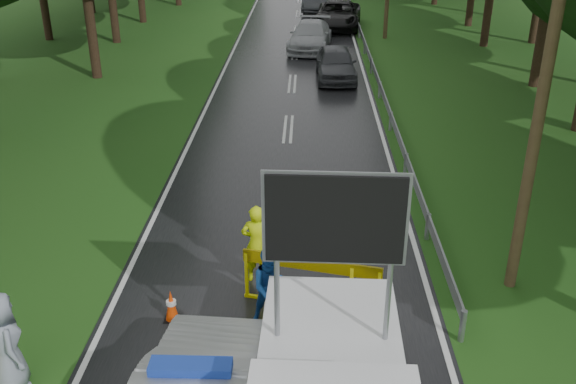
{
  "coord_description": "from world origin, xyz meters",
  "views": [
    {
      "loc": [
        0.67,
        -10.08,
        7.9
      ],
      "look_at": [
        0.24,
        3.89,
        1.3
      ],
      "focal_mm": 40.0,
      "sensor_mm": 36.0,
      "label": 1
    }
  ],
  "objects_px": {
    "officer": "(257,244)",
    "queue_car_second": "(310,36)",
    "queue_car_third": "(338,15)",
    "civilian": "(271,287)",
    "barrier": "(311,271)",
    "queue_car_first": "(336,63)"
  },
  "relations": [
    {
      "from": "officer",
      "to": "civilian",
      "type": "distance_m",
      "value": 1.55
    },
    {
      "from": "barrier",
      "to": "queue_car_first",
      "type": "xyz_separation_m",
      "value": [
        1.17,
        17.9,
        -0.16
      ]
    },
    {
      "from": "civilian",
      "to": "queue_car_first",
      "type": "relative_size",
      "value": 0.38
    },
    {
      "from": "barrier",
      "to": "queue_car_third",
      "type": "xyz_separation_m",
      "value": [
        1.72,
        29.9,
        -0.09
      ]
    },
    {
      "from": "queue_car_third",
      "to": "queue_car_first",
      "type": "bearing_deg",
      "value": -86.65
    },
    {
      "from": "barrier",
      "to": "queue_car_second",
      "type": "relative_size",
      "value": 0.56
    },
    {
      "from": "officer",
      "to": "queue_car_first",
      "type": "xyz_separation_m",
      "value": [
        2.35,
        16.9,
        -0.18
      ]
    },
    {
      "from": "queue_car_second",
      "to": "queue_car_first",
      "type": "bearing_deg",
      "value": -72.27
    },
    {
      "from": "queue_car_first",
      "to": "queue_car_third",
      "type": "xyz_separation_m",
      "value": [
        0.55,
        12.0,
        0.07
      ]
    },
    {
      "from": "queue_car_first",
      "to": "queue_car_second",
      "type": "xyz_separation_m",
      "value": [
        -1.17,
        6.0,
        -0.01
      ]
    },
    {
      "from": "officer",
      "to": "queue_car_second",
      "type": "distance_m",
      "value": 22.93
    },
    {
      "from": "barrier",
      "to": "queue_car_third",
      "type": "height_order",
      "value": "queue_car_third"
    },
    {
      "from": "queue_car_second",
      "to": "queue_car_third",
      "type": "distance_m",
      "value": 6.24
    },
    {
      "from": "queue_car_second",
      "to": "queue_car_third",
      "type": "xyz_separation_m",
      "value": [
        1.72,
        6.0,
        0.08
      ]
    },
    {
      "from": "barrier",
      "to": "civilian",
      "type": "bearing_deg",
      "value": -134.07
    },
    {
      "from": "barrier",
      "to": "queue_car_first",
      "type": "distance_m",
      "value": 17.94
    },
    {
      "from": "officer",
      "to": "queue_car_first",
      "type": "distance_m",
      "value": 17.06
    },
    {
      "from": "civilian",
      "to": "queue_car_third",
      "type": "xyz_separation_m",
      "value": [
        2.51,
        30.4,
        -0.02
      ]
    },
    {
      "from": "barrier",
      "to": "queue_car_second",
      "type": "bearing_deg",
      "value": 103.5
    },
    {
      "from": "queue_car_third",
      "to": "civilian",
      "type": "bearing_deg",
      "value": -88.74
    },
    {
      "from": "barrier",
      "to": "civilian",
      "type": "xyz_separation_m",
      "value": [
        -0.79,
        -0.5,
        -0.06
      ]
    },
    {
      "from": "barrier",
      "to": "civilian",
      "type": "distance_m",
      "value": 0.93
    }
  ]
}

